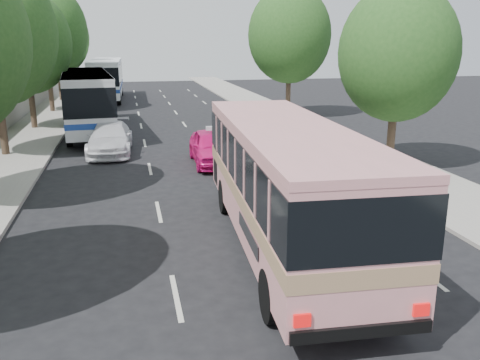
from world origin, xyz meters
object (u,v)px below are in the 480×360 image
object	(u,v)px
tour_coach_rear	(106,76)
white_pickup	(110,138)
tour_coach_front	(87,97)
pink_bus	(286,173)
pink_taxi	(212,147)

from	to	relation	value
tour_coach_rear	white_pickup	bearing A→B (deg)	-87.00
tour_coach_front	pink_bus	bearing A→B (deg)	-77.44
pink_bus	tour_coach_rear	distance (m)	38.49
white_pickup	tour_coach_front	distance (m)	6.73
pink_taxi	tour_coach_rear	distance (m)	28.44
pink_taxi	tour_coach_front	world-z (taller)	tour_coach_front
tour_coach_front	tour_coach_rear	world-z (taller)	tour_coach_rear
pink_taxi	white_pickup	size ratio (longest dim) A/B	0.89
pink_bus	pink_taxi	bearing A→B (deg)	94.75
white_pickup	pink_taxi	bearing A→B (deg)	-33.78
pink_taxi	tour_coach_front	size ratio (longest dim) A/B	0.37
white_pickup	tour_coach_rear	size ratio (longest dim) A/B	0.42
pink_bus	white_pickup	world-z (taller)	pink_bus
pink_taxi	white_pickup	bearing A→B (deg)	144.60
white_pickup	tour_coach_front	xyz separation A→B (m)	(-1.44, 6.42, 1.45)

